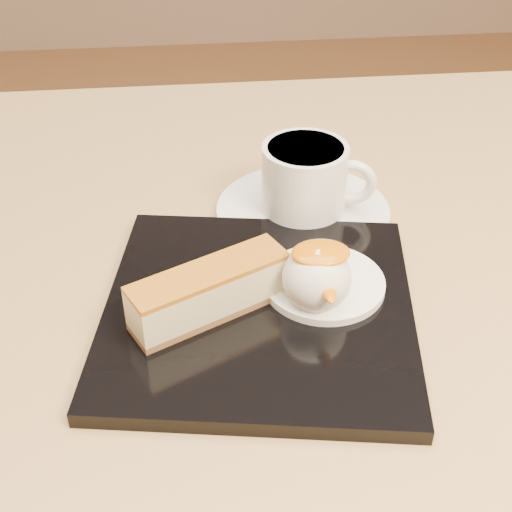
{
  "coord_description": "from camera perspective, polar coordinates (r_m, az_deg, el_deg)",
  "views": [
    {
      "loc": [
        -0.02,
        -0.41,
        1.07
      ],
      "look_at": [
        0.02,
        -0.0,
        0.76
      ],
      "focal_mm": 50.0,
      "sensor_mm": 36.0,
      "label": 1
    }
  ],
  "objects": [
    {
      "name": "mango_sauce",
      "position": [
        0.49,
        5.19,
        0.24
      ],
      "size": [
        0.04,
        0.03,
        0.01
      ],
      "primitive_type": "ellipsoid",
      "color": "orange",
      "rests_on": "ice_cream_scoop"
    },
    {
      "name": "dessert_plate",
      "position": [
        0.52,
        0.23,
        -4.34
      ],
      "size": [
        0.25,
        0.25,
        0.01
      ],
      "primitive_type": "cube",
      "rotation": [
        0.0,
        0.0,
        -0.16
      ],
      "color": "black",
      "rests_on": "table"
    },
    {
      "name": "ice_cream_scoop",
      "position": [
        0.5,
        4.88,
        -1.74
      ],
      "size": [
        0.05,
        0.05,
        0.05
      ],
      "primitive_type": "sphere",
      "color": "white",
      "rests_on": "cream_smear"
    },
    {
      "name": "mint_sprig",
      "position": [
        0.54,
        1.96,
        -0.43
      ],
      "size": [
        0.03,
        0.02,
        0.0
      ],
      "color": "green",
      "rests_on": "cream_smear"
    },
    {
      "name": "cheesecake",
      "position": [
        0.5,
        -3.73,
        -2.84
      ],
      "size": [
        0.12,
        0.08,
        0.04
      ],
      "rotation": [
        0.0,
        0.0,
        0.47
      ],
      "color": "brown",
      "rests_on": "dessert_plate"
    },
    {
      "name": "coffee_cup",
      "position": [
        0.6,
        4.06,
        6.3
      ],
      "size": [
        0.1,
        0.07,
        0.06
      ],
      "rotation": [
        0.0,
        0.0,
        -0.27
      ],
      "color": "white",
      "rests_on": "saucer"
    },
    {
      "name": "table",
      "position": [
        0.65,
        -2.1,
        -13.88
      ],
      "size": [
        0.8,
        0.8,
        0.72
      ],
      "color": "black",
      "rests_on": "ground"
    },
    {
      "name": "saucer",
      "position": [
        0.62,
        3.76,
        3.49
      ],
      "size": [
        0.15,
        0.15,
        0.01
      ],
      "primitive_type": "cylinder",
      "color": "white",
      "rests_on": "table"
    },
    {
      "name": "cream_smear",
      "position": [
        0.53,
        5.46,
        -2.16
      ],
      "size": [
        0.09,
        0.09,
        0.01
      ],
      "primitive_type": "cylinder",
      "color": "white",
      "rests_on": "dessert_plate"
    }
  ]
}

